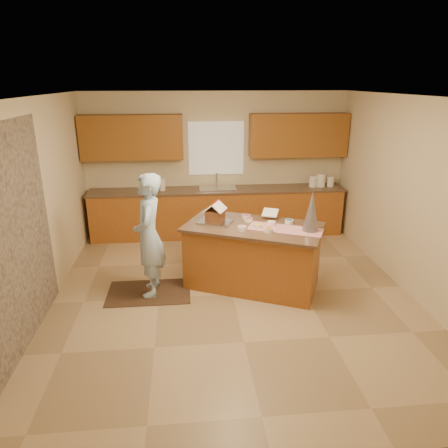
{
  "coord_description": "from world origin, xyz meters",
  "views": [
    {
      "loc": [
        -0.64,
        -5.18,
        2.9
      ],
      "look_at": [
        -0.1,
        0.2,
        1.0
      ],
      "focal_mm": 33.14,
      "sensor_mm": 36.0,
      "label": 1
    }
  ],
  "objects_px": {
    "island_base": "(253,257)",
    "tinsel_tree": "(312,211)",
    "boy": "(149,236)",
    "gingerbread_house": "(215,214)"
  },
  "relations": [
    {
      "from": "gingerbread_house",
      "to": "tinsel_tree",
      "type": "bearing_deg",
      "value": -20.4
    },
    {
      "from": "tinsel_tree",
      "to": "gingerbread_house",
      "type": "relative_size",
      "value": 1.49
    },
    {
      "from": "boy",
      "to": "gingerbread_house",
      "type": "relative_size",
      "value": 4.62
    },
    {
      "from": "island_base",
      "to": "tinsel_tree",
      "type": "bearing_deg",
      "value": 3.67
    },
    {
      "from": "boy",
      "to": "island_base",
      "type": "bearing_deg",
      "value": 95.47
    },
    {
      "from": "island_base",
      "to": "boy",
      "type": "xyz_separation_m",
      "value": [
        -1.46,
        -0.1,
        0.43
      ]
    },
    {
      "from": "tinsel_tree",
      "to": "boy",
      "type": "height_order",
      "value": "boy"
    },
    {
      "from": "gingerbread_house",
      "to": "island_base",
      "type": "bearing_deg",
      "value": -19.51
    },
    {
      "from": "island_base",
      "to": "tinsel_tree",
      "type": "height_order",
      "value": "tinsel_tree"
    },
    {
      "from": "tinsel_tree",
      "to": "boy",
      "type": "bearing_deg",
      "value": 175.24
    }
  ]
}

